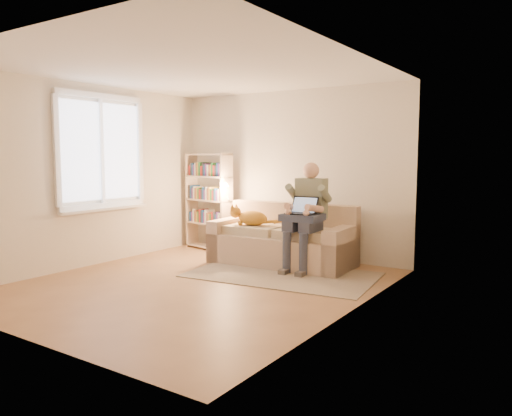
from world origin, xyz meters
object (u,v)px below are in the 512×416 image
Objects in this scene: person at (307,210)px; cat at (249,217)px; sofa at (283,242)px; bookshelf at (209,196)px; laptop at (304,210)px.

cat is at bearing 178.57° from person.
cat is (-0.50, -0.16, 0.36)m from sofa.
sofa is 1.76m from bookshelf.
bookshelf reaches higher than sofa.
person is 2.13m from bookshelf.
sofa is 1.29× the size of bookshelf.
laptop is at bearing -32.05° from sofa.
cat is 1.91× the size of laptop.
cat is at bearing -9.15° from bookshelf.
person is at bearing -1.43° from cat.
sofa is at bearing 14.74° from cat.
laptop is 0.24× the size of bookshelf.
cat is at bearing -165.26° from sofa.
laptop is at bearing -9.30° from cat.
sofa is 1.41× the size of person.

